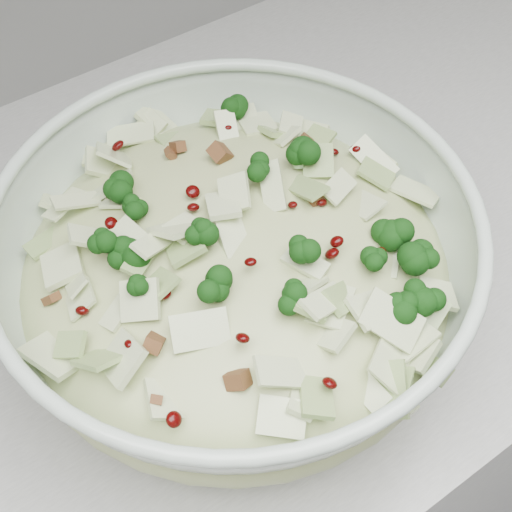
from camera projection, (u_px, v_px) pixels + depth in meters
The scene contains 3 objects.
counter at pixel (395, 324), 1.12m from camera, with size 3.60×0.60×0.90m, color #B8B9B3.
mixing_bowl at pixel (236, 274), 0.53m from camera, with size 0.43×0.43×0.14m.
salad at pixel (235, 255), 0.51m from camera, with size 0.44×0.44×0.14m.
Camera 1 is at (-0.52, 1.34, 1.40)m, focal length 50.00 mm.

